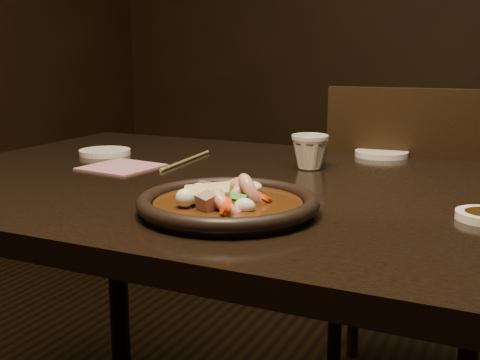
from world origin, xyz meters
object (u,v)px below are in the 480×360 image
at_px(table, 301,226).
at_px(tea_cup, 310,151).
at_px(chair, 409,241).
at_px(plate, 228,204).

bearing_deg(table, tea_cup, 104.28).
height_order(table, chair, chair).
distance_m(plate, tea_cup, 0.39).
bearing_deg(chair, plate, 72.80).
xyz_separation_m(plate, tea_cup, (-0.00, 0.39, 0.03)).
distance_m(chair, plate, 0.84).
relative_size(table, tea_cup, 20.05).
relative_size(plate, tea_cup, 3.60).
xyz_separation_m(table, tea_cup, (-0.04, 0.17, 0.12)).
bearing_deg(table, chair, 78.22).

